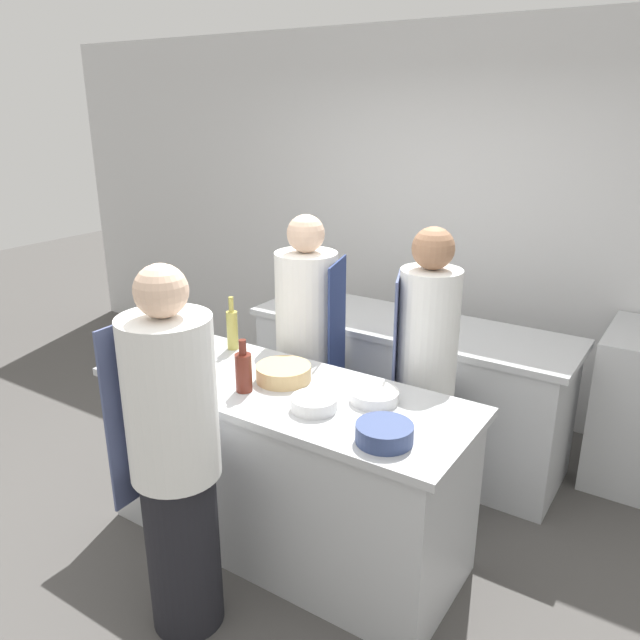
{
  "coord_description": "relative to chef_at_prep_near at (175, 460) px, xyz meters",
  "views": [
    {
      "loc": [
        1.7,
        -2.25,
        2.25
      ],
      "look_at": [
        0.0,
        0.35,
        1.17
      ],
      "focal_mm": 35.0,
      "sensor_mm": 36.0,
      "label": 1
    }
  ],
  "objects": [
    {
      "name": "ground_plane",
      "position": [
        0.05,
        0.68,
        -0.84
      ],
      "size": [
        16.0,
        16.0,
        0.0
      ],
      "primitive_type": "plane",
      "color": "#4C4947"
    },
    {
      "name": "bowl_mixing_large",
      "position": [
        0.73,
        0.49,
        0.12
      ],
      "size": [
        0.24,
        0.24,
        0.08
      ],
      "color": "navy",
      "rests_on": "prep_counter"
    },
    {
      "name": "bottle_wine",
      "position": [
        -0.07,
        0.55,
        0.19
      ],
      "size": [
        0.08,
        0.08,
        0.27
      ],
      "color": "#5B2319",
      "rests_on": "prep_counter"
    },
    {
      "name": "chef_at_pass_far",
      "position": [
        0.54,
        1.32,
        0.01
      ],
      "size": [
        0.38,
        0.37,
        1.67
      ],
      "rotation": [
        0.0,
        0.0,
        1.96
      ],
      "color": "black",
      "rests_on": "ground_plane"
    },
    {
      "name": "wall_back",
      "position": [
        0.05,
        2.81,
        0.56
      ],
      "size": [
        8.0,
        0.06,
        2.8
      ],
      "color": "silver",
      "rests_on": "ground_plane"
    },
    {
      "name": "bowl_ceramic_blue",
      "position": [
        0.01,
        0.75,
        0.12
      ],
      "size": [
        0.28,
        0.28,
        0.08
      ],
      "color": "tan",
      "rests_on": "prep_counter"
    },
    {
      "name": "bowl_wooden_salad",
      "position": [
        0.32,
        0.57,
        0.11
      ],
      "size": [
        0.22,
        0.22,
        0.06
      ],
      "color": "white",
      "rests_on": "prep_counter"
    },
    {
      "name": "bottle_cooking_oil",
      "position": [
        -0.31,
        0.49,
        0.18
      ],
      "size": [
        0.08,
        0.08,
        0.24
      ],
      "color": "silver",
      "rests_on": "prep_counter"
    },
    {
      "name": "chef_at_prep_near",
      "position": [
        0.0,
        0.0,
        0.0
      ],
      "size": [
        0.39,
        0.38,
        1.68
      ],
      "rotation": [
        0.0,
        0.0,
        1.6
      ],
      "color": "black",
      "rests_on": "ground_plane"
    },
    {
      "name": "pass_counter",
      "position": [
        0.18,
        1.89,
        -0.38
      ],
      "size": [
        2.1,
        0.67,
        0.92
      ],
      "color": "#B7BABC",
      "rests_on": "ground_plane"
    },
    {
      "name": "chef_at_stove",
      "position": [
        -0.22,
        1.31,
        -0.01
      ],
      "size": [
        0.42,
        0.4,
        1.66
      ],
      "rotation": [
        0.0,
        0.0,
        -1.29
      ],
      "color": "black",
      "rests_on": "ground_plane"
    },
    {
      "name": "bowl_prep_small",
      "position": [
        0.51,
        0.8,
        0.11
      ],
      "size": [
        0.23,
        0.23,
        0.05
      ],
      "color": "white",
      "rests_on": "prep_counter"
    },
    {
      "name": "prep_counter",
      "position": [
        0.05,
        0.68,
        -0.38
      ],
      "size": [
        1.95,
        0.73,
        0.92
      ],
      "color": "#B7BABC",
      "rests_on": "ground_plane"
    },
    {
      "name": "bottle_vinegar",
      "position": [
        -0.7,
        0.7,
        0.2
      ],
      "size": [
        0.07,
        0.07,
        0.31
      ],
      "color": "#2D5175",
      "rests_on": "prep_counter"
    },
    {
      "name": "bottle_olive_oil",
      "position": [
        -0.48,
        0.94,
        0.2
      ],
      "size": [
        0.06,
        0.06,
        0.31
      ],
      "color": "#B2A84C",
      "rests_on": "prep_counter"
    }
  ]
}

